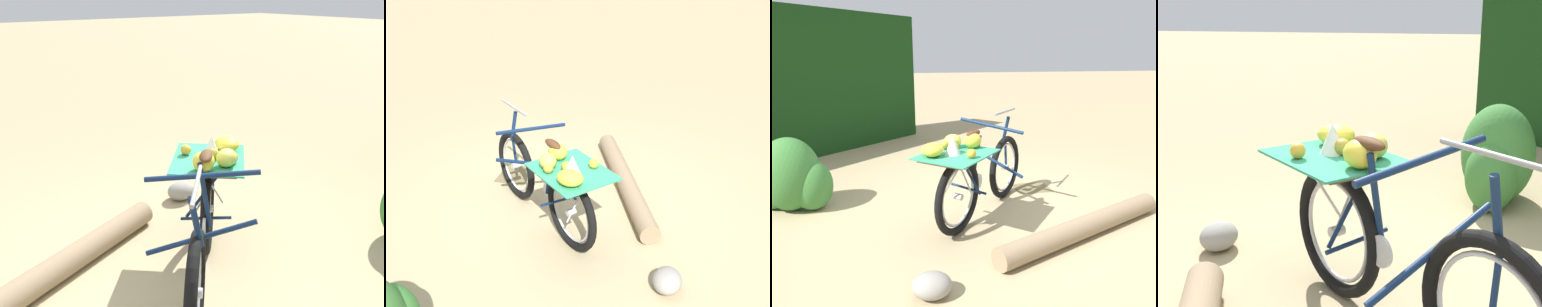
{
  "view_description": "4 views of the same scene",
  "coord_description": "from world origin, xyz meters",
  "views": [
    {
      "loc": [
        -1.64,
        -2.09,
        1.98
      ],
      "look_at": [
        0.25,
        0.48,
        0.81
      ],
      "focal_mm": 41.61,
      "sensor_mm": 36.0,
      "label": 1
    },
    {
      "loc": [
        3.64,
        1.28,
        2.64
      ],
      "look_at": [
        0.26,
        0.42,
        0.91
      ],
      "focal_mm": 43.84,
      "sensor_mm": 36.0,
      "label": 2
    },
    {
      "loc": [
        0.9,
        3.42,
        1.63
      ],
      "look_at": [
        0.27,
        0.39,
        0.78
      ],
      "focal_mm": 33.83,
      "sensor_mm": 36.0,
      "label": 3
    },
    {
      "loc": [
        -2.21,
        -0.29,
        1.52
      ],
      "look_at": [
        0.47,
        0.33,
        0.76
      ],
      "focal_mm": 49.44,
      "sensor_mm": 36.0,
      "label": 4
    }
  ],
  "objects": [
    {
      "name": "path_stone",
      "position": [
        0.68,
        1.25,
        0.09
      ],
      "size": [
        0.28,
        0.24,
        0.18
      ],
      "primitive_type": "ellipsoid",
      "color": "gray",
      "rests_on": "ground_plane"
    },
    {
      "name": "leaf_litter_patch",
      "position": [
        -0.81,
        -0.6,
        0.0
      ],
      "size": [
        0.44,
        0.36,
        0.01
      ],
      "primitive_type": "cube",
      "color": "olive",
      "rests_on": "ground_plane"
    },
    {
      "name": "ground_plane",
      "position": [
        0.0,
        0.0,
        0.0
      ],
      "size": [
        60.0,
        60.0,
        0.0
      ],
      "primitive_type": "plane",
      "color": "tan"
    },
    {
      "name": "bicycle",
      "position": [
        0.06,
        0.06,
        0.48
      ],
      "size": [
        1.41,
        1.52,
        1.03
      ],
      "rotation": [
        0.0,
        0.0,
        -2.3
      ],
      "color": "black",
      "rests_on": "ground_plane"
    },
    {
      "name": "fallen_log",
      "position": [
        -0.81,
        0.68,
        0.1
      ],
      "size": [
        1.96,
        0.95,
        0.2
      ],
      "primitive_type": "cylinder",
      "rotation": [
        0.0,
        1.57,
        0.39
      ],
      "color": "#937A5B",
      "rests_on": "ground_plane"
    }
  ]
}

